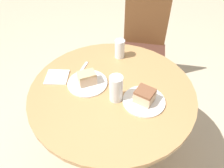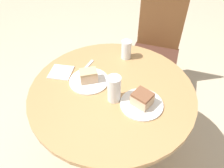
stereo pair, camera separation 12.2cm
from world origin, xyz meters
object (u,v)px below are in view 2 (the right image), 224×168
cake_slice_far (142,99)px  chair (155,51)px  cake_slice_near (89,76)px  glass_water (114,90)px  plate_near (89,81)px  plate_far (141,104)px  glass_lemonade (126,50)px

cake_slice_far → chair: bearing=97.8°
cake_slice_near → cake_slice_far: 0.35m
glass_water → plate_near: bearing=159.1°
plate_near → cake_slice_far: (0.34, -0.06, 0.04)m
plate_near → glass_water: bearing=-20.9°
plate_far → glass_water: 0.16m
glass_lemonade → chair: bearing=79.0°
plate_near → cake_slice_far: size_ratio=1.99×
cake_slice_near → glass_water: glass_water is taller
chair → plate_far: bearing=-86.9°
plate_near → glass_lemonade: size_ratio=1.87×
plate_far → chair: bearing=97.8°
cake_slice_near → cake_slice_far: cake_slice_far is taller
glass_water → chair: bearing=88.1°
cake_slice_near → plate_far: bearing=-9.2°
plate_near → cake_slice_far: cake_slice_far is taller
plate_near → glass_water: size_ratio=1.51×
glass_water → cake_slice_far: bearing=6.6°
cake_slice_near → glass_water: bearing=-20.9°
glass_water → plate_far: bearing=6.6°
cake_slice_far → glass_water: size_ratio=0.76×
plate_near → glass_water: 0.21m
chair → cake_slice_far: size_ratio=7.87×
cake_slice_near → glass_water: size_ratio=0.79×
cake_slice_near → cake_slice_far: bearing=-9.2°
plate_near → glass_lemonade: 0.34m
plate_near → cake_slice_near: (0.00, 0.00, 0.04)m
cake_slice_near → cake_slice_far: size_ratio=1.04×
glass_lemonade → glass_water: (0.07, -0.38, 0.01)m
plate_near → plate_far: bearing=-9.2°
cake_slice_far → glass_lemonade: bearing=121.4°
cake_slice_near → glass_lemonade: 0.33m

